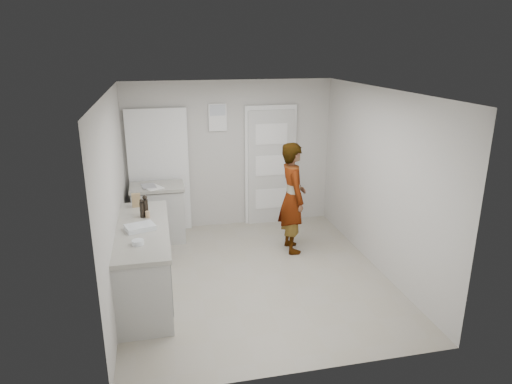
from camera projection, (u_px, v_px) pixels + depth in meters
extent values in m
plane|color=#9F9886|center=(255.00, 276.00, 6.28)|extent=(4.00, 4.00, 0.00)
plane|color=beige|center=(230.00, 155.00, 7.76)|extent=(3.50, 0.00, 3.50)
plane|color=beige|center=(303.00, 255.00, 4.04)|extent=(3.50, 0.00, 3.50)
plane|color=beige|center=(115.00, 199.00, 5.54)|extent=(0.00, 4.00, 4.00)
plane|color=beige|center=(379.00, 181.00, 6.25)|extent=(0.00, 4.00, 4.00)
plane|color=silver|center=(255.00, 91.00, 5.51)|extent=(4.00, 4.00, 0.00)
cube|color=silver|center=(271.00, 168.00, 7.91)|extent=(0.80, 0.05, 2.00)
cube|color=white|center=(270.00, 166.00, 7.93)|extent=(0.90, 0.04, 2.10)
sphere|color=#B39345|center=(290.00, 170.00, 7.95)|extent=(0.07, 0.07, 0.07)
cube|color=white|center=(218.00, 117.00, 7.49)|extent=(0.30, 0.02, 0.45)
cube|color=black|center=(159.00, 173.00, 7.55)|extent=(0.90, 0.05, 2.04)
cube|color=white|center=(159.00, 172.00, 7.52)|extent=(0.98, 0.02, 2.10)
cube|color=beige|center=(145.00, 264.00, 5.66)|extent=(0.60, 1.90, 0.86)
cube|color=black|center=(147.00, 292.00, 5.78)|extent=(0.56, 1.86, 0.08)
cube|color=#ADAC9F|center=(142.00, 229.00, 5.52)|extent=(0.64, 1.96, 0.05)
cube|color=beige|center=(159.00, 215.00, 7.33)|extent=(0.80, 0.55, 0.86)
cube|color=black|center=(160.00, 237.00, 7.45)|extent=(0.75, 0.54, 0.08)
cube|color=#ADAC9F|center=(157.00, 187.00, 7.19)|extent=(0.84, 0.61, 0.05)
imported|color=silver|center=(293.00, 198.00, 6.85)|extent=(0.41, 0.62, 1.69)
cube|color=olive|center=(136.00, 200.00, 6.19)|extent=(0.12, 0.06, 0.19)
cylinder|color=tan|center=(148.00, 214.00, 5.82)|extent=(0.06, 0.06, 0.09)
cylinder|color=black|center=(145.00, 208.00, 5.85)|extent=(0.07, 0.07, 0.22)
sphere|color=black|center=(145.00, 197.00, 5.81)|extent=(0.06, 0.06, 0.06)
cylinder|color=black|center=(142.00, 210.00, 5.81)|extent=(0.05, 0.05, 0.20)
sphere|color=black|center=(141.00, 201.00, 5.77)|extent=(0.05, 0.05, 0.05)
cube|color=silver|center=(140.00, 227.00, 5.44)|extent=(0.39, 0.33, 0.06)
cube|color=white|center=(140.00, 228.00, 5.45)|extent=(0.34, 0.27, 0.04)
cylinder|color=silver|center=(138.00, 242.00, 5.03)|extent=(0.13, 0.13, 0.05)
sphere|color=white|center=(136.00, 243.00, 5.02)|extent=(0.04, 0.04, 0.04)
sphere|color=white|center=(140.00, 242.00, 5.05)|extent=(0.04, 0.04, 0.04)
cube|color=white|center=(153.00, 187.00, 7.07)|extent=(0.36, 0.39, 0.01)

